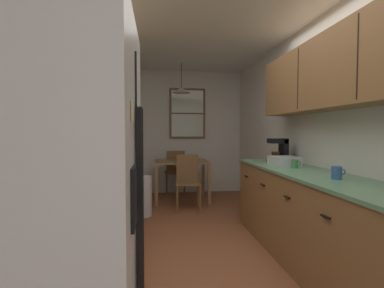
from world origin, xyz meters
name	(u,v)px	position (x,y,z in m)	size (l,w,h in m)	color
ground_plane	(196,236)	(0.00, 1.00, 0.00)	(12.00, 12.00, 0.00)	brown
wall_left	(81,133)	(-1.35, 1.00, 1.27)	(0.10, 9.00, 2.55)	silver
wall_right	(302,133)	(1.35, 1.00, 1.27)	(0.10, 9.00, 2.55)	silver
wall_back	(180,132)	(0.00, 3.65, 1.27)	(4.40, 0.10, 2.55)	silver
ceiling_slab	(197,23)	(0.00, 1.00, 2.59)	(4.40, 9.00, 0.08)	white
refrigerator	(44,233)	(-0.93, -1.26, 0.88)	(0.77, 0.77, 1.76)	white
stove_range	(78,256)	(-0.99, -0.52, 0.47)	(0.66, 0.66, 1.10)	silver
microwave_over_range	(57,79)	(-1.11, -0.52, 1.63)	(0.39, 0.63, 0.33)	black
counter_left	(109,209)	(-1.00, 0.72, 0.45)	(0.64, 1.83, 0.90)	olive
upper_cabinets_left	(93,77)	(-1.14, 0.67, 1.86)	(0.33, 1.91, 0.75)	olive
counter_right	(319,223)	(1.00, -0.01, 0.45)	(0.64, 3.04, 0.90)	olive
upper_cabinets_right	(340,70)	(1.14, -0.06, 1.84)	(0.33, 2.72, 0.67)	olive
dining_table	(181,167)	(-0.03, 2.85, 0.63)	(0.98, 0.74, 0.75)	olive
dining_chair_near	(188,179)	(0.03, 2.28, 0.50)	(0.42, 0.42, 0.90)	brown
dining_chair_far	(175,170)	(-0.11, 3.43, 0.50)	(0.43, 0.43, 0.90)	brown
pendant_light	(181,90)	(-0.03, 2.85, 2.05)	(0.34, 0.34, 0.55)	black
back_window	(187,114)	(0.16, 3.58, 1.67)	(0.75, 0.05, 1.04)	brown
trash_bin	(143,196)	(-0.70, 1.96, 0.30)	(0.28, 0.28, 0.61)	silver
storage_canister	(95,168)	(-1.00, 0.07, 0.98)	(0.13, 0.13, 0.16)	#265999
dish_towel	(135,240)	(-0.64, -0.36, 0.50)	(0.02, 0.16, 0.24)	silver
coffee_maker	(280,150)	(1.09, 1.06, 1.06)	(0.22, 0.18, 0.30)	black
mug_by_coffeemaker	(295,164)	(0.99, 0.46, 0.94)	(0.11, 0.07, 0.09)	#3F7F4C
mug_spare	(337,173)	(0.99, -0.27, 0.95)	(0.12, 0.08, 0.11)	#335999
dish_rack	(284,161)	(0.99, 0.73, 0.95)	(0.28, 0.34, 0.10)	silver
table_serving_bowl	(182,159)	(-0.01, 2.88, 0.78)	(0.19, 0.19, 0.06)	#4C7299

